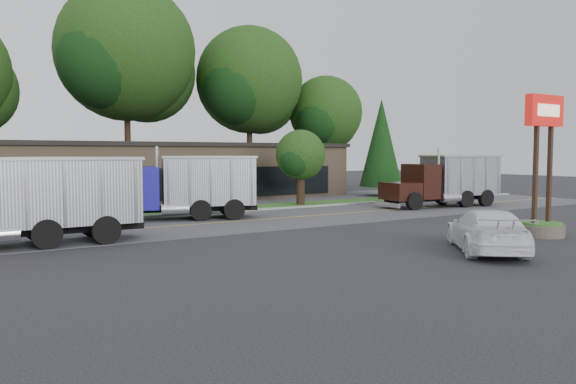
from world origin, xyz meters
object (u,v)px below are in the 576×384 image
object	(u,v)px
dump_truck_blue	(187,185)
rally_car	(487,231)
bilo_sign	(542,189)
dump_truck_maroon	(447,179)
dump_truck_red	(19,199)

from	to	relation	value
dump_truck_blue	rally_car	xyz separation A→B (m)	(5.16, -15.12, -1.04)
bilo_sign	rally_car	xyz separation A→B (m)	(-5.09, -1.19, -1.26)
bilo_sign	rally_car	distance (m)	5.38
dump_truck_maroon	rally_car	world-z (taller)	dump_truck_maroon
bilo_sign	dump_truck_maroon	distance (m)	13.25
dump_truck_maroon	rally_car	bearing A→B (deg)	53.93
dump_truck_red	rally_car	xyz separation A→B (m)	(13.91, -10.19, -1.05)
bilo_sign	dump_truck_red	size ratio (longest dim) A/B	0.57
rally_car	dump_truck_maroon	bearing A→B (deg)	-94.84
rally_car	bilo_sign	bearing A→B (deg)	-127.78
rally_car	dump_truck_red	bearing A→B (deg)	2.84
dump_truck_red	dump_truck_maroon	size ratio (longest dim) A/B	1.22
bilo_sign	dump_truck_maroon	size ratio (longest dim) A/B	0.70
bilo_sign	dump_truck_red	bearing A→B (deg)	154.66
dump_truck_blue	bilo_sign	bearing A→B (deg)	144.43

